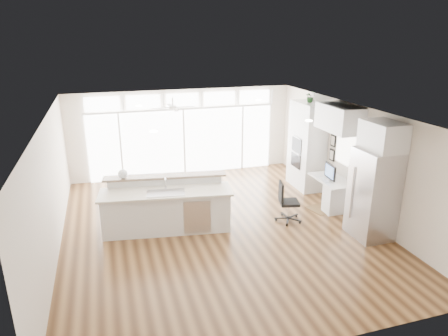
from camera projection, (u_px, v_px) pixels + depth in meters
name	position (u px, v px, depth m)	size (l,w,h in m)	color
floor	(219.00, 228.00, 9.37)	(7.00, 8.00, 0.02)	#442914
ceiling	(219.00, 113.00, 8.50)	(7.00, 8.00, 0.02)	white
wall_back	(183.00, 133.00, 12.55)	(7.00, 0.04, 2.70)	beige
wall_front	(303.00, 269.00, 5.31)	(7.00, 0.04, 2.70)	beige
wall_left	(51.00, 190.00, 7.96)	(0.04, 8.00, 2.70)	beige
wall_right	(354.00, 159.00, 9.90)	(0.04, 8.00, 2.70)	beige
glass_wall	(184.00, 142.00, 12.60)	(5.80, 0.06, 2.08)	white
transom_row	(182.00, 100.00, 12.17)	(5.90, 0.06, 0.40)	white
desk_window	(346.00, 149.00, 10.10)	(0.04, 0.85, 0.85)	white
ceiling_fan	(173.00, 104.00, 10.97)	(1.16, 1.16, 0.32)	silver
recessed_lights	(216.00, 113.00, 8.69)	(3.40, 3.00, 0.02)	#F1E1CD
oven_cabinet	(307.00, 146.00, 11.47)	(0.64, 1.20, 2.50)	silver
desk_nook	(331.00, 193.00, 10.38)	(0.72, 1.30, 0.76)	silver
upper_cabinets	(339.00, 118.00, 9.76)	(0.64, 1.30, 0.64)	silver
refrigerator	(373.00, 194.00, 8.68)	(0.76, 0.90, 2.00)	#B4B4B9
fridge_cabinet	(383.00, 136.00, 8.28)	(0.64, 0.90, 0.60)	silver
framed_photos	(333.00, 148.00, 10.71)	(0.06, 0.22, 0.80)	black
kitchen_island	(167.00, 206.00, 9.07)	(2.96, 1.11, 1.18)	silver
rug	(325.00, 208.00, 10.38)	(0.86, 0.62, 0.01)	#352210
office_chair	(289.00, 202.00, 9.53)	(0.51, 0.47, 0.99)	black
fishbowl	(123.00, 174.00, 9.08)	(0.22, 0.22, 0.22)	white
monitor	(330.00, 171.00, 10.17)	(0.09, 0.52, 0.44)	black
keyboard	(324.00, 180.00, 10.19)	(0.13, 0.35, 0.02)	silver
potted_plant	(310.00, 98.00, 11.03)	(0.28, 0.31, 0.24)	#245424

